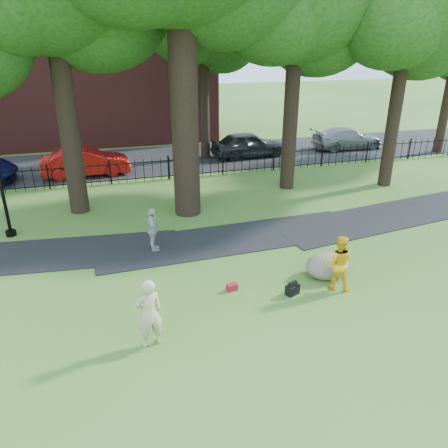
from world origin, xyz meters
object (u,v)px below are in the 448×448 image
object	(u,v)px
woman	(149,313)
lamppost	(2,189)
man	(338,263)
boulder	(327,264)
red_sedan	(86,162)

from	to	relation	value
woman	lamppost	world-z (taller)	lamppost
man	lamppost	distance (m)	12.24
boulder	red_sedan	world-z (taller)	red_sedan
man	lamppost	xyz separation A→B (m)	(-10.10, 6.84, 1.00)
woman	man	distance (m)	5.85
man	red_sedan	xyz separation A→B (m)	(-7.29, 14.19, -0.10)
lamppost	red_sedan	size ratio (longest dim) A/B	0.82
woman	boulder	xyz separation A→B (m)	(5.82, 1.85, -0.50)
lamppost	red_sedan	xyz separation A→B (m)	(2.82, 7.35, -1.11)
woman	lamppost	distance (m)	9.12
boulder	red_sedan	bearing A→B (deg)	118.68
boulder	red_sedan	size ratio (longest dim) A/B	0.31
boulder	lamppost	distance (m)	11.96
woman	red_sedan	bearing A→B (deg)	-97.10
man	boulder	size ratio (longest dim) A/B	1.22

